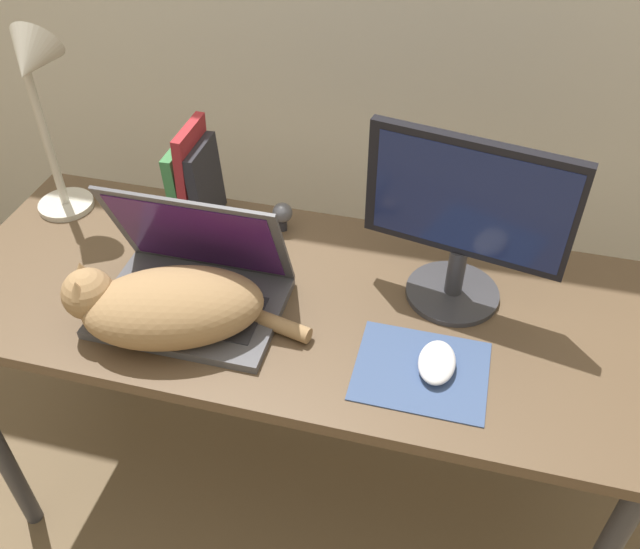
# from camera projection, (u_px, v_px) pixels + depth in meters

# --- Properties ---
(desk) EXTENTS (1.46, 0.60, 0.76)m
(desk) POSITION_uv_depth(u_px,v_px,m) (293.00, 325.00, 1.46)
(desk) COLOR brown
(desk) RESTS_ON ground_plane
(laptop) EXTENTS (0.36, 0.26, 0.25)m
(laptop) POSITION_uv_depth(u_px,v_px,m) (193.00, 285.00, 1.36)
(laptop) COLOR #4C4C51
(laptop) RESTS_ON desk
(cat) EXTENTS (0.46, 0.30, 0.15)m
(cat) POSITION_uv_depth(u_px,v_px,m) (166.00, 306.00, 1.28)
(cat) COLOR #99754C
(cat) RESTS_ON desk
(external_monitor) EXTENTS (0.39, 0.19, 0.37)m
(external_monitor) POSITION_uv_depth(u_px,v_px,m) (465.00, 219.00, 1.28)
(external_monitor) COLOR #333338
(external_monitor) RESTS_ON desk
(mousepad) EXTENTS (0.24, 0.20, 0.00)m
(mousepad) POSITION_uv_depth(u_px,v_px,m) (421.00, 371.00, 1.25)
(mousepad) COLOR #384C75
(mousepad) RESTS_ON desk
(computer_mouse) EXTENTS (0.07, 0.11, 0.03)m
(computer_mouse) POSITION_uv_depth(u_px,v_px,m) (437.00, 362.00, 1.24)
(computer_mouse) COLOR silver
(computer_mouse) RESTS_ON mousepad
(book_row) EXTENTS (0.09, 0.14, 0.24)m
(book_row) POSITION_uv_depth(u_px,v_px,m) (194.00, 180.00, 1.55)
(book_row) COLOR #387A42
(book_row) RESTS_ON desk
(desk_lamp) EXTENTS (0.17, 0.17, 0.47)m
(desk_lamp) POSITION_uv_depth(u_px,v_px,m) (38.00, 94.00, 1.41)
(desk_lamp) COLOR beige
(desk_lamp) RESTS_ON desk
(webcam) EXTENTS (0.05, 0.05, 0.07)m
(webcam) POSITION_uv_depth(u_px,v_px,m) (282.00, 214.00, 1.55)
(webcam) COLOR #232328
(webcam) RESTS_ON desk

